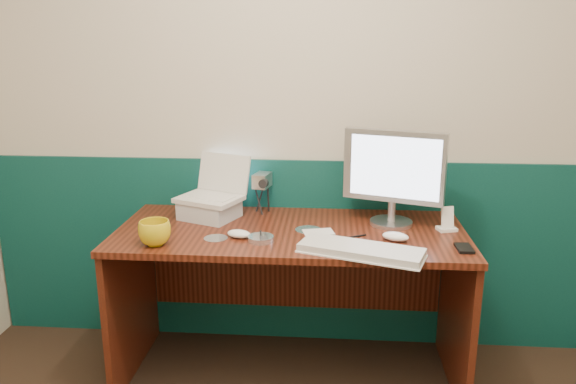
# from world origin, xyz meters

# --- Properties ---
(back_wall) EXTENTS (3.50, 0.04, 2.50)m
(back_wall) POSITION_xyz_m (0.00, 1.75, 1.25)
(back_wall) COLOR beige
(back_wall) RESTS_ON ground
(wainscot) EXTENTS (3.48, 0.02, 1.00)m
(wainscot) POSITION_xyz_m (0.00, 1.74, 0.50)
(wainscot) COLOR #083536
(wainscot) RESTS_ON ground
(desk) EXTENTS (1.60, 0.70, 0.75)m
(desk) POSITION_xyz_m (-0.10, 1.38, 0.38)
(desk) COLOR black
(desk) RESTS_ON ground
(laptop_riser) EXTENTS (0.31, 0.29, 0.09)m
(laptop_riser) POSITION_xyz_m (-0.51, 1.52, 0.79)
(laptop_riser) COLOR #B7BCC3
(laptop_riser) RESTS_ON desk
(laptop) EXTENTS (0.35, 0.31, 0.24)m
(laptop) POSITION_xyz_m (-0.51, 1.52, 0.96)
(laptop) COLOR silver
(laptop) RESTS_ON laptop_riser
(monitor) EXTENTS (0.48, 0.28, 0.47)m
(monitor) POSITION_xyz_m (0.37, 1.49, 0.98)
(monitor) COLOR #B3B3B8
(monitor) RESTS_ON desk
(keyboard) EXTENTS (0.53, 0.32, 0.03)m
(keyboard) POSITION_xyz_m (0.21, 1.09, 0.76)
(keyboard) COLOR silver
(keyboard) RESTS_ON desk
(mouse_right) EXTENTS (0.13, 0.10, 0.04)m
(mouse_right) POSITION_xyz_m (0.36, 1.27, 0.77)
(mouse_right) COLOR white
(mouse_right) RESTS_ON desk
(mouse_left) EXTENTS (0.12, 0.09, 0.04)m
(mouse_left) POSITION_xyz_m (-0.32, 1.25, 0.77)
(mouse_left) COLOR white
(mouse_left) RESTS_ON desk
(mug) EXTENTS (0.17, 0.17, 0.11)m
(mug) POSITION_xyz_m (-0.66, 1.14, 0.80)
(mug) COLOR gold
(mug) RESTS_ON desk
(camcorder) EXTENTS (0.13, 0.16, 0.22)m
(camcorder) POSITION_xyz_m (-0.26, 1.63, 0.86)
(camcorder) COLOR #B3B4B9
(camcorder) RESTS_ON desk
(cd_spindle) EXTENTS (0.11, 0.11, 0.02)m
(cd_spindle) POSITION_xyz_m (-0.22, 1.21, 0.76)
(cd_spindle) COLOR silver
(cd_spindle) RESTS_ON desk
(cd_loose_a) EXTENTS (0.11, 0.11, 0.00)m
(cd_loose_a) POSITION_xyz_m (-0.42, 1.24, 0.75)
(cd_loose_a) COLOR silver
(cd_loose_a) RESTS_ON desk
(cd_loose_b) EXTENTS (0.12, 0.12, 0.00)m
(cd_loose_b) POSITION_xyz_m (-0.02, 1.38, 0.75)
(cd_loose_b) COLOR silver
(cd_loose_b) RESTS_ON desk
(pen) EXTENTS (0.12, 0.07, 0.01)m
(pen) POSITION_xyz_m (0.18, 1.29, 0.75)
(pen) COLOR black
(pen) RESTS_ON desk
(papers) EXTENTS (0.15, 0.12, 0.00)m
(papers) POSITION_xyz_m (0.03, 1.35, 0.75)
(papers) COLOR silver
(papers) RESTS_ON desk
(dock) EXTENTS (0.10, 0.08, 0.02)m
(dock) POSITION_xyz_m (0.61, 1.42, 0.76)
(dock) COLOR white
(dock) RESTS_ON desk
(music_player) EXTENTS (0.06, 0.04, 0.10)m
(music_player) POSITION_xyz_m (0.61, 1.42, 0.81)
(music_player) COLOR white
(music_player) RESTS_ON dock
(pda) EXTENTS (0.07, 0.11, 0.01)m
(pda) POSITION_xyz_m (0.64, 1.18, 0.76)
(pda) COLOR black
(pda) RESTS_ON desk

